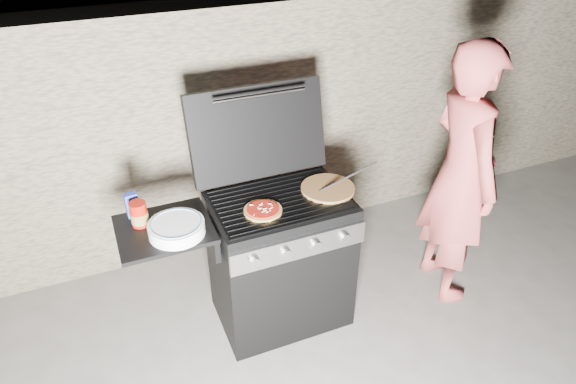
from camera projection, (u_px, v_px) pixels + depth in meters
name	position (u px, v px, depth m)	size (l,w,h in m)	color
ground	(281.00, 312.00, 3.45)	(50.00, 50.00, 0.00)	#55504A
stone_wall	(227.00, 128.00, 3.78)	(8.00, 0.35, 1.80)	#817458
gas_grill	(243.00, 271.00, 3.12)	(1.34, 0.79, 0.91)	black
pizza_topped	(263.00, 210.00, 2.84)	(0.21, 0.21, 0.02)	#B97B53
pizza_plain	(328.00, 188.00, 3.04)	(0.32, 0.32, 0.02)	#B48F46
sauce_jar	(139.00, 214.00, 2.73)	(0.09, 0.09, 0.14)	#A11106
blue_carton	(132.00, 205.00, 2.79)	(0.07, 0.04, 0.14)	#263AA7
plate_stack	(177.00, 228.00, 2.68)	(0.29, 0.29, 0.07)	white
person	(461.00, 177.00, 3.23)	(0.64, 0.42, 1.76)	#B84746
tongs	(345.00, 178.00, 3.06)	(0.01, 0.01, 0.48)	black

